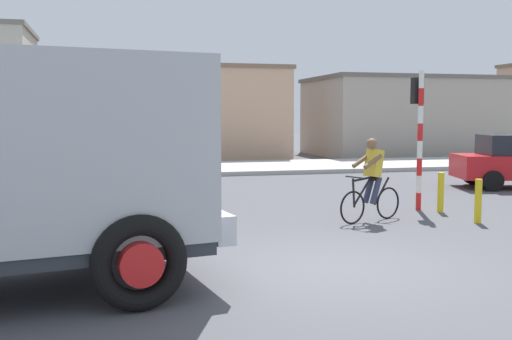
% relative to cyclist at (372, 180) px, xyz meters
% --- Properties ---
extents(ground_plane, '(120.00, 120.00, 0.00)m').
position_rel_cyclist_xyz_m(ground_plane, '(-2.07, -3.29, -0.86)').
color(ground_plane, '#4C4C51').
extents(sidewalk_far, '(80.00, 5.00, 0.16)m').
position_rel_cyclist_xyz_m(sidewalk_far, '(-2.07, 12.15, -0.78)').
color(sidewalk_far, '#ADADA8').
rests_on(sidewalk_far, ground).
extents(cyclist, '(1.62, 0.76, 1.72)m').
position_rel_cyclist_xyz_m(cyclist, '(0.00, 0.00, 0.00)').
color(cyclist, black).
rests_on(cyclist, ground).
extents(traffic_light_pole, '(0.24, 0.43, 3.20)m').
position_rel_cyclist_xyz_m(traffic_light_pole, '(1.72, 1.20, 1.20)').
color(traffic_light_pole, red).
rests_on(traffic_light_pole, ground).
extents(car_red_near, '(4.28, 2.58, 1.60)m').
position_rel_cyclist_xyz_m(car_red_near, '(-6.81, 2.90, -0.05)').
color(car_red_near, '#1E2328').
rests_on(car_red_near, ground).
extents(pedestrian_near_kerb, '(0.34, 0.22, 1.62)m').
position_rel_cyclist_xyz_m(pedestrian_near_kerb, '(-5.44, 6.39, -0.02)').
color(pedestrian_near_kerb, '#2D334C').
rests_on(pedestrian_near_kerb, ground).
extents(bollard_near, '(0.14, 0.14, 0.90)m').
position_rel_cyclist_xyz_m(bollard_near, '(2.04, -0.69, -0.41)').
color(bollard_near, gold).
rests_on(bollard_near, ground).
extents(bollard_far, '(0.14, 0.14, 0.90)m').
position_rel_cyclist_xyz_m(bollard_far, '(2.04, 0.71, -0.41)').
color(bollard_far, gold).
rests_on(bollard_far, ground).
extents(building_mid_block, '(9.66, 6.43, 4.62)m').
position_rel_cyclist_xyz_m(building_mid_block, '(-1.15, 19.61, 1.45)').
color(building_mid_block, tan).
rests_on(building_mid_block, ground).
extents(building_corner_right, '(11.39, 6.62, 4.24)m').
position_rel_cyclist_xyz_m(building_corner_right, '(11.39, 18.89, 1.26)').
color(building_corner_right, '#9E9389').
rests_on(building_corner_right, ground).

